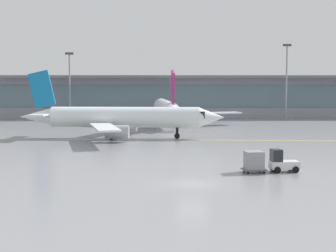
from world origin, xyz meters
TOP-DOWN VIEW (x-y plane):
  - ground_plane at (0.00, 0.00)m, footprint 400.00×400.00m
  - taxiway_centreline_stripe at (-7.48, 33.03)m, footprint 109.78×7.70m
  - terminal_concourse at (0.00, 81.55)m, footprint 206.56×11.00m
  - gate_airplane_1 at (-1.22, 57.95)m, footprint 28.61×30.86m
  - taxiing_regional_jet at (-7.87, 35.05)m, footprint 30.04×27.88m
  - baggage_tug at (8.60, 5.57)m, footprint 2.72×1.83m
  - cargo_dolly_lead at (6.00, 5.33)m, footprint 2.24×1.79m
  - apron_light_mast_1 at (-21.81, 73.85)m, footprint 1.80×0.36m
  - apron_light_mast_2 at (24.89, 72.23)m, footprint 1.80×0.36m

SIDE VIEW (x-z plane):
  - ground_plane at x=0.00m, z-range 0.00..0.00m
  - taxiway_centreline_stripe at x=-7.48m, z-range 0.00..0.01m
  - baggage_tug at x=8.60m, z-range -0.16..1.94m
  - cargo_dolly_lead at x=6.00m, z-range 0.08..2.02m
  - taxiing_regional_jet at x=-7.87m, z-range -1.99..7.96m
  - gate_airplane_1 at x=-1.22m, z-range -2.04..8.17m
  - terminal_concourse at x=0.00m, z-range 0.12..9.72m
  - apron_light_mast_1 at x=-21.81m, z-range 0.69..15.18m
  - apron_light_mast_2 at x=24.89m, z-range 0.70..16.93m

